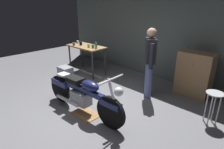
{
  "coord_description": "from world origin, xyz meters",
  "views": [
    {
      "loc": [
        2.76,
        -2.18,
        2.19
      ],
      "look_at": [
        -0.02,
        0.7,
        0.65
      ],
      "focal_mm": 30.08,
      "sensor_mm": 36.0,
      "label": 1
    }
  ],
  "objects_px": {
    "wooden_dresser": "(194,74)",
    "shop_stool": "(214,100)",
    "mug_black_matte": "(81,43)",
    "storage_bin": "(65,72)",
    "person_standing": "(150,60)",
    "mug_white_ceramic": "(78,42)",
    "motorcycle": "(83,94)",
    "mug_green_speckled": "(93,46)",
    "mug_brown_stoneware": "(74,44)",
    "bottle": "(96,45)",
    "mug_yellow_tall": "(89,46)"
  },
  "relations": [
    {
      "from": "person_standing",
      "to": "mug_brown_stoneware",
      "type": "height_order",
      "value": "person_standing"
    },
    {
      "from": "person_standing",
      "to": "mug_white_ceramic",
      "type": "relative_size",
      "value": 15.6
    },
    {
      "from": "wooden_dresser",
      "to": "mug_black_matte",
      "type": "relative_size",
      "value": 9.34
    },
    {
      "from": "mug_green_speckled",
      "to": "mug_yellow_tall",
      "type": "bearing_deg",
      "value": -165.43
    },
    {
      "from": "person_standing",
      "to": "mug_black_matte",
      "type": "height_order",
      "value": "person_standing"
    },
    {
      "from": "mug_yellow_tall",
      "to": "mug_white_ceramic",
      "type": "bearing_deg",
      "value": 168.66
    },
    {
      "from": "storage_bin",
      "to": "shop_stool",
      "type": "bearing_deg",
      "value": 8.68
    },
    {
      "from": "mug_green_speckled",
      "to": "bottle",
      "type": "height_order",
      "value": "bottle"
    },
    {
      "from": "storage_bin",
      "to": "mug_green_speckled",
      "type": "height_order",
      "value": "mug_green_speckled"
    },
    {
      "from": "mug_yellow_tall",
      "to": "mug_green_speckled",
      "type": "xyz_separation_m",
      "value": [
        0.15,
        0.04,
        0.0
      ]
    },
    {
      "from": "bottle",
      "to": "shop_stool",
      "type": "bearing_deg",
      "value": -2.05
    },
    {
      "from": "mug_black_matte",
      "to": "mug_brown_stoneware",
      "type": "relative_size",
      "value": 1.06
    },
    {
      "from": "motorcycle",
      "to": "mug_brown_stoneware",
      "type": "height_order",
      "value": "motorcycle"
    },
    {
      "from": "shop_stool",
      "to": "bottle",
      "type": "height_order",
      "value": "bottle"
    },
    {
      "from": "mug_black_matte",
      "to": "mug_green_speckled",
      "type": "bearing_deg",
      "value": 0.44
    },
    {
      "from": "mug_yellow_tall",
      "to": "bottle",
      "type": "height_order",
      "value": "bottle"
    },
    {
      "from": "mug_yellow_tall",
      "to": "shop_stool",
      "type": "bearing_deg",
      "value": -0.79
    },
    {
      "from": "mug_black_matte",
      "to": "mug_brown_stoneware",
      "type": "distance_m",
      "value": 0.22
    },
    {
      "from": "mug_black_matte",
      "to": "mug_white_ceramic",
      "type": "height_order",
      "value": "mug_black_matte"
    },
    {
      "from": "shop_stool",
      "to": "mug_green_speckled",
      "type": "relative_size",
      "value": 5.5
    },
    {
      "from": "storage_bin",
      "to": "mug_black_matte",
      "type": "distance_m",
      "value": 1.06
    },
    {
      "from": "wooden_dresser",
      "to": "mug_brown_stoneware",
      "type": "height_order",
      "value": "wooden_dresser"
    },
    {
      "from": "wooden_dresser",
      "to": "mug_yellow_tall",
      "type": "height_order",
      "value": "wooden_dresser"
    },
    {
      "from": "wooden_dresser",
      "to": "storage_bin",
      "type": "bearing_deg",
      "value": -154.84
    },
    {
      "from": "person_standing",
      "to": "mug_white_ceramic",
      "type": "bearing_deg",
      "value": 47.74
    },
    {
      "from": "mug_black_matte",
      "to": "mug_white_ceramic",
      "type": "distance_m",
      "value": 0.35
    },
    {
      "from": "person_standing",
      "to": "mug_yellow_tall",
      "type": "height_order",
      "value": "person_standing"
    },
    {
      "from": "motorcycle",
      "to": "mug_white_ceramic",
      "type": "distance_m",
      "value": 3.0
    },
    {
      "from": "storage_bin",
      "to": "bottle",
      "type": "relative_size",
      "value": 1.83
    },
    {
      "from": "mug_green_speckled",
      "to": "mug_white_ceramic",
      "type": "height_order",
      "value": "mug_green_speckled"
    },
    {
      "from": "motorcycle",
      "to": "mug_yellow_tall",
      "type": "bearing_deg",
      "value": 133.92
    },
    {
      "from": "storage_bin",
      "to": "mug_yellow_tall",
      "type": "height_order",
      "value": "mug_yellow_tall"
    },
    {
      "from": "wooden_dresser",
      "to": "shop_stool",
      "type": "bearing_deg",
      "value": -51.58
    },
    {
      "from": "person_standing",
      "to": "mug_white_ceramic",
      "type": "distance_m",
      "value": 2.94
    },
    {
      "from": "motorcycle",
      "to": "shop_stool",
      "type": "bearing_deg",
      "value": 33.31
    },
    {
      "from": "bottle",
      "to": "mug_black_matte",
      "type": "bearing_deg",
      "value": -177.01
    },
    {
      "from": "person_standing",
      "to": "mug_green_speckled",
      "type": "relative_size",
      "value": 14.35
    },
    {
      "from": "shop_stool",
      "to": "mug_brown_stoneware",
      "type": "relative_size",
      "value": 5.74
    },
    {
      "from": "mug_brown_stoneware",
      "to": "mug_white_ceramic",
      "type": "bearing_deg",
      "value": 122.74
    },
    {
      "from": "mug_white_ceramic",
      "to": "bottle",
      "type": "height_order",
      "value": "bottle"
    },
    {
      "from": "shop_stool",
      "to": "wooden_dresser",
      "type": "bearing_deg",
      "value": 128.42
    },
    {
      "from": "storage_bin",
      "to": "person_standing",
      "type": "bearing_deg",
      "value": 16.07
    },
    {
      "from": "motorcycle",
      "to": "mug_yellow_tall",
      "type": "xyz_separation_m",
      "value": [
        -1.66,
        1.55,
        0.5
      ]
    },
    {
      "from": "storage_bin",
      "to": "bottle",
      "type": "xyz_separation_m",
      "value": [
        0.63,
        0.74,
        0.83
      ]
    },
    {
      "from": "storage_bin",
      "to": "mug_white_ceramic",
      "type": "xyz_separation_m",
      "value": [
        -0.4,
        0.83,
        0.77
      ]
    },
    {
      "from": "motorcycle",
      "to": "wooden_dresser",
      "type": "distance_m",
      "value": 2.76
    },
    {
      "from": "mug_black_matte",
      "to": "bottle",
      "type": "xyz_separation_m",
      "value": [
        0.7,
        0.04,
        0.04
      ]
    },
    {
      "from": "motorcycle",
      "to": "bottle",
      "type": "relative_size",
      "value": 9.09
    },
    {
      "from": "mug_black_matte",
      "to": "mug_white_ceramic",
      "type": "relative_size",
      "value": 1.1
    },
    {
      "from": "wooden_dresser",
      "to": "mug_white_ceramic",
      "type": "bearing_deg",
      "value": -168.85
    }
  ]
}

